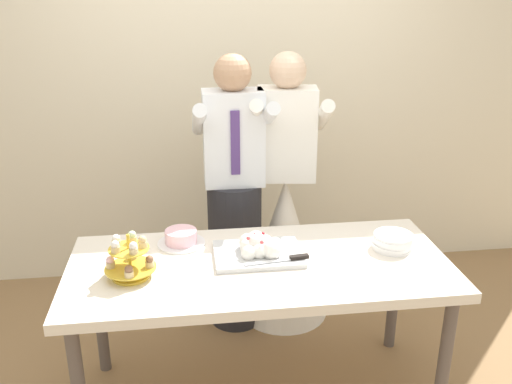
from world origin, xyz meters
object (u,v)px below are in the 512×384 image
at_px(main_cake_tray, 259,248).
at_px(round_cake, 181,238).
at_px(dessert_table, 260,276).
at_px(person_bride, 285,230).
at_px(cupcake_stand, 130,259).
at_px(plate_stack, 392,241).
at_px(person_groom, 235,210).

distance_m(main_cake_tray, round_cake, 0.42).
xyz_separation_m(dessert_table, person_bride, (0.26, 0.76, -0.12)).
distance_m(dessert_table, person_bride, 0.81).
bearing_deg(main_cake_tray, round_cake, 154.14).
height_order(cupcake_stand, person_bride, person_bride).
bearing_deg(dessert_table, plate_stack, 5.14).
bearing_deg(plate_stack, person_groom, 137.92).
bearing_deg(dessert_table, person_groom, 94.21).
relative_size(round_cake, person_bride, 0.14).
relative_size(cupcake_stand, plate_stack, 1.15).
bearing_deg(main_cake_tray, person_groom, 95.25).
height_order(main_cake_tray, plate_stack, main_cake_tray).
xyz_separation_m(main_cake_tray, person_bride, (0.25, 0.70, -0.23)).
relative_size(cupcake_stand, main_cake_tray, 0.53).
distance_m(round_cake, person_bride, 0.84).
xyz_separation_m(cupcake_stand, main_cake_tray, (0.60, 0.12, -0.05)).
distance_m(dessert_table, main_cake_tray, 0.13).
distance_m(dessert_table, person_groom, 0.72).
distance_m(plate_stack, person_groom, 0.98).
relative_size(main_cake_tray, round_cake, 1.81).
bearing_deg(cupcake_stand, round_cake, 53.40).
relative_size(round_cake, person_groom, 0.14).
bearing_deg(main_cake_tray, person_bride, 69.98).
height_order(plate_stack, person_bride, person_bride).
xyz_separation_m(cupcake_stand, person_bride, (0.85, 0.82, -0.28)).
relative_size(dessert_table, person_groom, 1.08).
bearing_deg(round_cake, person_groom, 56.21).
bearing_deg(cupcake_stand, main_cake_tray, 11.50).
xyz_separation_m(cupcake_stand, round_cake, (0.23, 0.30, -0.05)).
xyz_separation_m(cupcake_stand, person_groom, (0.54, 0.77, -0.12)).
bearing_deg(main_cake_tray, dessert_table, -96.35).
distance_m(plate_stack, person_bride, 0.84).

